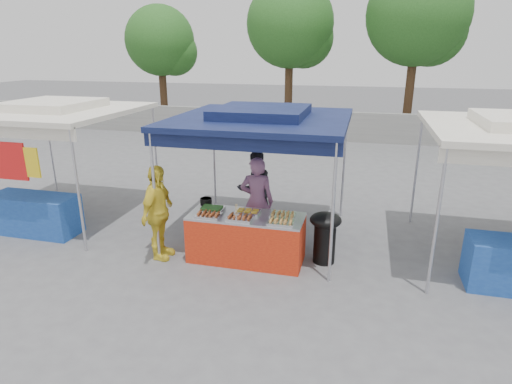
% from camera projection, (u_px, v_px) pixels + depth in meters
% --- Properties ---
extents(ground_plane, '(80.00, 80.00, 0.00)m').
position_uv_depth(ground_plane, '(248.00, 257.00, 7.76)').
color(ground_plane, '#5B5B5E').
extents(back_wall, '(40.00, 0.25, 1.20)m').
position_uv_depth(back_wall, '(318.00, 126.00, 17.69)').
color(back_wall, gray).
rests_on(back_wall, ground_plane).
extents(main_canopy, '(3.20, 3.20, 2.57)m').
position_uv_depth(main_canopy, '(261.00, 118.00, 7.90)').
color(main_canopy, silver).
rests_on(main_canopy, ground_plane).
extents(neighbor_stall_left, '(3.20, 3.20, 2.57)m').
position_uv_depth(neighbor_stall_left, '(45.00, 150.00, 8.84)').
color(neighbor_stall_left, silver).
rests_on(neighbor_stall_left, ground_plane).
extents(tree_0, '(3.37, 3.28, 5.64)m').
position_uv_depth(tree_0, '(163.00, 44.00, 20.49)').
color(tree_0, '#422B19').
rests_on(tree_0, ground_plane).
extents(tree_1, '(3.84, 3.84, 6.60)m').
position_uv_depth(tree_1, '(293.00, 28.00, 18.90)').
color(tree_1, '#422B19').
rests_on(tree_1, ground_plane).
extents(tree_2, '(4.04, 4.04, 6.95)m').
position_uv_depth(tree_2, '(421.00, 19.00, 17.02)').
color(tree_2, '#422B19').
rests_on(tree_2, ground_plane).
extents(vendor_table, '(2.00, 0.80, 0.85)m').
position_uv_depth(vendor_table, '(246.00, 238.00, 7.53)').
color(vendor_table, red).
rests_on(vendor_table, ground_plane).
extents(food_tray_fl, '(0.42, 0.30, 0.07)m').
position_uv_depth(food_tray_fl, '(208.00, 215.00, 7.31)').
color(food_tray_fl, silver).
rests_on(food_tray_fl, vendor_table).
extents(food_tray_fm, '(0.42, 0.30, 0.07)m').
position_uv_depth(food_tray_fm, '(240.00, 218.00, 7.19)').
color(food_tray_fm, silver).
rests_on(food_tray_fm, vendor_table).
extents(food_tray_fr, '(0.42, 0.30, 0.07)m').
position_uv_depth(food_tray_fr, '(281.00, 222.00, 7.01)').
color(food_tray_fr, silver).
rests_on(food_tray_fr, vendor_table).
extents(food_tray_bl, '(0.42, 0.30, 0.07)m').
position_uv_depth(food_tray_bl, '(212.00, 209.00, 7.60)').
color(food_tray_bl, silver).
rests_on(food_tray_bl, vendor_table).
extents(food_tray_bm, '(0.42, 0.30, 0.07)m').
position_uv_depth(food_tray_bm, '(248.00, 212.00, 7.47)').
color(food_tray_bm, silver).
rests_on(food_tray_bm, vendor_table).
extents(food_tray_br, '(0.42, 0.30, 0.07)m').
position_uv_depth(food_tray_br, '(283.00, 215.00, 7.30)').
color(food_tray_br, silver).
rests_on(food_tray_br, vendor_table).
extents(cooking_pot, '(0.22, 0.22, 0.13)m').
position_uv_depth(cooking_pot, '(206.00, 201.00, 7.89)').
color(cooking_pot, black).
rests_on(cooking_pot, vendor_table).
extents(skewer_cup, '(0.08, 0.08, 0.10)m').
position_uv_depth(skewer_cup, '(236.00, 217.00, 7.17)').
color(skewer_cup, silver).
rests_on(skewer_cup, vendor_table).
extents(wok_burner, '(0.55, 0.55, 0.92)m').
position_uv_depth(wok_burner, '(325.00, 233.00, 7.42)').
color(wok_burner, black).
rests_on(wok_burner, ground_plane).
extents(crate_left, '(0.50, 0.35, 0.30)m').
position_uv_depth(crate_left, '(232.00, 232.00, 8.45)').
color(crate_left, '#1432A5').
rests_on(crate_left, ground_plane).
extents(crate_right, '(0.51, 0.36, 0.31)m').
position_uv_depth(crate_right, '(272.00, 241.00, 8.03)').
color(crate_right, '#1432A5').
rests_on(crate_right, ground_plane).
extents(crate_stacked, '(0.50, 0.35, 0.30)m').
position_uv_depth(crate_stacked, '(272.00, 226.00, 7.93)').
color(crate_stacked, '#1432A5').
rests_on(crate_stacked, crate_right).
extents(vendor_woman, '(0.67, 0.48, 1.73)m').
position_uv_depth(vendor_woman, '(257.00, 202.00, 8.03)').
color(vendor_woman, '#8B597F').
rests_on(vendor_woman, ground_plane).
extents(helper_man, '(0.98, 0.95, 1.60)m').
position_uv_depth(helper_man, '(255.00, 188.00, 9.00)').
color(helper_man, black).
rests_on(helper_man, ground_plane).
extents(customer_person, '(0.43, 1.01, 1.72)m').
position_uv_depth(customer_person, '(158.00, 213.00, 7.49)').
color(customer_person, yellow).
rests_on(customer_person, ground_plane).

